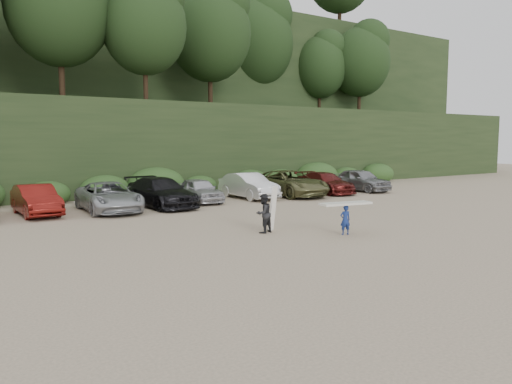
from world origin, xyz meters
TOP-DOWN VIEW (x-y plane):
  - ground at (0.00, 0.00)m, footprint 120.00×120.00m
  - hillside_backdrop at (-0.26, 35.93)m, footprint 90.00×41.50m
  - parked_cars at (-3.33, 10.01)m, footprint 36.90×5.97m
  - child_surfer at (1.89, -1.22)m, footprint 2.09×0.91m
  - adult_surfer at (-0.38, 0.79)m, footprint 1.24×0.75m

SIDE VIEW (x-z plane):
  - ground at x=0.00m, z-range 0.00..0.00m
  - parked_cars at x=-3.33m, z-range -0.05..1.55m
  - adult_surfer at x=-0.38m, z-range -0.12..1.63m
  - child_surfer at x=1.89m, z-range 0.22..1.43m
  - hillside_backdrop at x=-0.26m, z-range -2.78..25.22m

